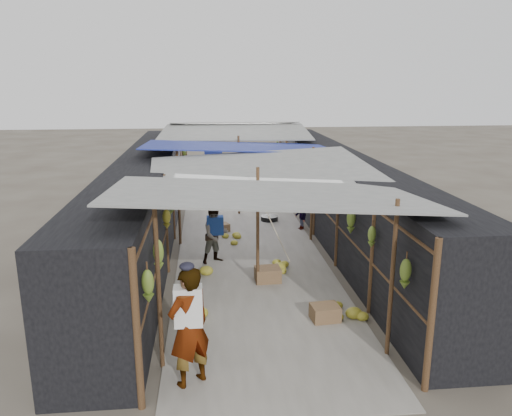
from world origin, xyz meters
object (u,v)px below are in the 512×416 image
object	(u,v)px
black_basin	(269,218)
vendor_elderly	(189,327)
shopper_blue	(215,235)
crate_near	(268,275)
vendor_seated	(301,214)

from	to	relation	value
black_basin	vendor_elderly	world-z (taller)	vendor_elderly
shopper_blue	black_basin	bearing A→B (deg)	36.85
crate_near	vendor_seated	size ratio (longest dim) A/B	0.56
crate_near	shopper_blue	bearing A→B (deg)	126.76
vendor_elderly	black_basin	bearing A→B (deg)	-140.02
black_basin	vendor_seated	world-z (taller)	vendor_seated
vendor_seated	shopper_blue	bearing A→B (deg)	-58.52
black_basin	vendor_seated	bearing A→B (deg)	-51.75
vendor_elderly	vendor_seated	distance (m)	8.14
vendor_elderly	shopper_blue	bearing A→B (deg)	-130.75
black_basin	vendor_elderly	size ratio (longest dim) A/B	0.30
black_basin	shopper_blue	world-z (taller)	shopper_blue
crate_near	vendor_elderly	distance (m)	4.08
vendor_seated	vendor_elderly	bearing A→B (deg)	-34.97
shopper_blue	vendor_seated	xyz separation A→B (m)	(2.57, 2.52, -0.21)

